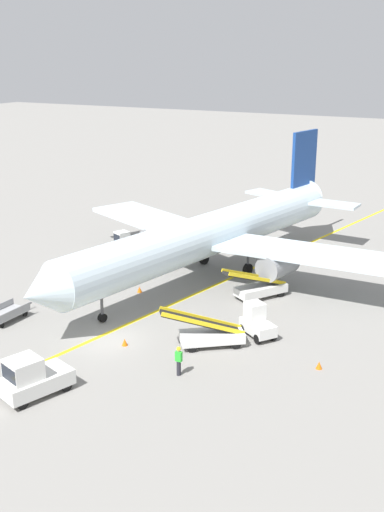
# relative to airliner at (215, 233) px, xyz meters

# --- Properties ---
(ground_plane) EXTENTS (300.00, 300.00, 0.00)m
(ground_plane) POSITION_rel_airliner_xyz_m (-0.28, -13.94, -3.42)
(ground_plane) COLOR gray
(taxi_line_yellow) EXTENTS (15.23, 78.65, 0.01)m
(taxi_line_yellow) POSITION_rel_airliner_xyz_m (-0.10, -8.94, -3.41)
(taxi_line_yellow) COLOR yellow
(taxi_line_yellow) RESTS_ON ground
(airliner) EXTENTS (28.11, 35.18, 10.10)m
(airliner) POSITION_rel_airliner_xyz_m (0.00, 0.00, 0.00)
(airliner) COLOR silver
(airliner) RESTS_ON ground
(pushback_tug) EXTENTS (2.91, 4.01, 2.20)m
(pushback_tug) POSITION_rel_airliner_xyz_m (0.21, -21.11, -2.42)
(pushback_tug) COLOR silver
(pushback_tug) RESTS_ON ground
(baggage_tug_near_wing) EXTENTS (2.72, 2.42, 2.10)m
(baggage_tug_near_wing) POSITION_rel_airliner_xyz_m (7.45, -9.01, -2.49)
(baggage_tug_near_wing) COLOR silver
(baggage_tug_near_wing) RESTS_ON ground
(baggage_tug_by_cargo_door) EXTENTS (2.12, 2.72, 2.10)m
(baggage_tug_by_cargo_door) POSITION_rel_airliner_xyz_m (-9.22, 0.94, -2.49)
(baggage_tug_by_cargo_door) COLOR silver
(baggage_tug_by_cargo_door) RESTS_ON ground
(belt_loader_forward_hold) EXTENTS (3.64, 4.93, 2.59)m
(belt_loader_forward_hold) POSITION_rel_airliner_xyz_m (5.10, -2.98, -2.64)
(belt_loader_forward_hold) COLOR silver
(belt_loader_forward_hold) RESTS_ON ground
(belt_loader_aft_hold) EXTENTS (4.70, 4.08, 2.59)m
(belt_loader_aft_hold) POSITION_rel_airliner_xyz_m (5.56, -11.66, -2.64)
(belt_loader_aft_hold) COLOR silver
(belt_loader_aft_hold) RESTS_ON ground
(baggage_cart_loaded) EXTENTS (1.59, 3.77, 0.94)m
(baggage_cart_loaded) POSITION_rel_airliner_xyz_m (-7.91, -14.65, -2.95)
(baggage_cart_loaded) COLOR #A5A5A8
(baggage_cart_loaded) RESTS_ON ground
(ground_crew_marshaller) EXTENTS (0.36, 0.24, 1.70)m
(ground_crew_marshaller) POSITION_rel_airliner_xyz_m (5.71, -15.68, -2.51)
(ground_crew_marshaller) COLOR #26262D
(ground_crew_marshaller) RESTS_ON ground
(safety_cone_nose_left) EXTENTS (0.36, 0.36, 0.44)m
(safety_cone_nose_left) POSITION_rel_airliner_xyz_m (-11.24, -6.39, -3.20)
(safety_cone_nose_left) COLOR orange
(safety_cone_nose_left) RESTS_ON ground
(safety_cone_wingtip_left) EXTENTS (0.36, 0.36, 0.44)m
(safety_cone_wingtip_left) POSITION_rel_airliner_xyz_m (-3.04, -6.20, -3.20)
(safety_cone_wingtip_left) COLOR orange
(safety_cone_wingtip_left) RESTS_ON ground
(safety_cone_wingtip_right) EXTENTS (0.36, 0.36, 0.44)m
(safety_cone_wingtip_right) POSITION_rel_airliner_xyz_m (1.04, -14.07, -3.20)
(safety_cone_wingtip_right) COLOR orange
(safety_cone_wingtip_right) RESTS_ON ground
(safety_cone_tail_area) EXTENTS (0.36, 0.36, 0.44)m
(safety_cone_tail_area) POSITION_rel_airliner_xyz_m (12.20, -11.32, -3.20)
(safety_cone_tail_area) COLOR orange
(safety_cone_tail_area) RESTS_ON ground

